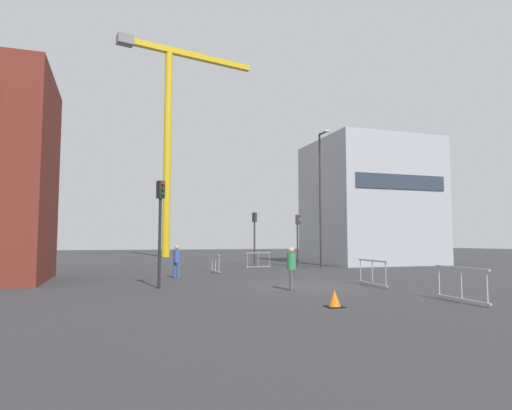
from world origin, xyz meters
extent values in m
plane|color=#333335|center=(0.00, 0.00, 0.00)|extent=(160.00, 160.00, 0.00)
cube|color=#A8AAB2|center=(12.93, 14.81, 5.03)|extent=(9.11, 8.51, 10.05)
cube|color=#2D3847|center=(12.93, 10.51, 6.24)|extent=(7.65, 0.08, 1.10)
cylinder|color=gold|center=(-1.38, 35.29, 12.21)|extent=(0.90, 0.90, 24.42)
cube|color=gold|center=(1.43, 35.94, 24.82)|extent=(16.17, 4.40, 0.70)
cube|color=slate|center=(-6.50, 34.10, 24.82)|extent=(2.02, 1.58, 1.10)
cylinder|color=#2D2D30|center=(6.45, 10.85, 4.73)|extent=(0.14, 0.14, 9.46)
cube|color=#2D2D30|center=(6.44, 10.24, 9.36)|extent=(0.10, 1.22, 0.10)
ellipsoid|color=silver|center=(6.44, 9.63, 9.34)|extent=(0.44, 0.24, 0.16)
cylinder|color=#2D2D30|center=(5.39, 12.44, 1.53)|extent=(0.12, 0.12, 3.06)
cube|color=#2D2D30|center=(5.39, 12.44, 3.41)|extent=(0.35, 0.32, 0.70)
sphere|color=#390605|center=(5.55, 12.38, 3.63)|extent=(0.11, 0.11, 0.11)
sphere|color=#F2A514|center=(5.55, 12.38, 3.41)|extent=(0.11, 0.11, 0.11)
sphere|color=#07330F|center=(5.55, 12.38, 3.19)|extent=(0.11, 0.11, 0.11)
cylinder|color=#2D2D30|center=(2.80, 14.57, 1.65)|extent=(0.12, 0.12, 3.30)
cube|color=#2D2D30|center=(2.80, 14.57, 3.65)|extent=(0.34, 0.36, 0.70)
sphere|color=red|center=(2.72, 14.73, 3.87)|extent=(0.11, 0.11, 0.11)
sphere|color=#3C2905|center=(2.72, 14.73, 3.65)|extent=(0.11, 0.11, 0.11)
sphere|color=#07330F|center=(2.72, 14.73, 3.43)|extent=(0.11, 0.11, 0.11)
cylinder|color=#232326|center=(-5.56, 0.82, 1.78)|extent=(0.12, 0.12, 3.56)
cube|color=#232326|center=(-5.56, 0.82, 3.91)|extent=(0.34, 0.36, 0.70)
sphere|color=red|center=(-5.48, 0.66, 4.13)|extent=(0.11, 0.11, 0.11)
sphere|color=#3C2905|center=(-5.48, 0.66, 3.91)|extent=(0.11, 0.11, 0.11)
sphere|color=#07330F|center=(-5.48, 0.66, 3.69)|extent=(0.11, 0.11, 0.11)
cylinder|color=#4C4C51|center=(-0.77, -1.22, 0.39)|extent=(0.14, 0.14, 0.77)
cylinder|color=#4C4C51|center=(-0.86, -1.40, 0.39)|extent=(0.14, 0.14, 0.77)
cylinder|color=#2D844C|center=(-0.82, -1.31, 1.10)|extent=(0.34, 0.34, 0.64)
sphere|color=tan|center=(-0.82, -1.31, 1.52)|extent=(0.21, 0.21, 0.21)
cylinder|color=#33519E|center=(-4.13, 5.54, 0.39)|extent=(0.14, 0.14, 0.78)
cylinder|color=#33519E|center=(-4.29, 5.66, 0.39)|extent=(0.14, 0.14, 0.78)
cylinder|color=#33519E|center=(-4.21, 5.60, 1.11)|extent=(0.34, 0.34, 0.65)
sphere|color=tan|center=(-4.21, 5.60, 1.54)|extent=(0.21, 0.21, 0.21)
cube|color=#B2B5BA|center=(2.81, -6.03, 1.05)|extent=(0.22, 2.33, 0.06)
cube|color=#B2B5BA|center=(2.81, -6.03, 0.10)|extent=(0.22, 2.33, 0.06)
cylinder|color=#B2B5BA|center=(2.74, -7.08, 0.53)|extent=(0.04, 0.04, 1.05)
cylinder|color=#B2B5BA|center=(2.81, -6.03, 0.53)|extent=(0.04, 0.04, 1.05)
cylinder|color=#B2B5BA|center=(2.88, -4.98, 0.53)|extent=(0.04, 0.04, 1.05)
cube|color=#B2B5BA|center=(-1.53, 8.61, 1.05)|extent=(0.10, 1.86, 0.06)
cube|color=#B2B5BA|center=(-1.53, 8.61, 0.10)|extent=(0.10, 1.86, 0.06)
cylinder|color=#B2B5BA|center=(-1.51, 7.77, 0.53)|extent=(0.04, 0.04, 1.05)
cylinder|color=#B2B5BA|center=(-1.53, 8.61, 0.53)|extent=(0.04, 0.04, 1.05)
cylinder|color=#B2B5BA|center=(-1.54, 9.44, 0.53)|extent=(0.04, 0.04, 1.05)
cube|color=#9EA0A5|center=(2.99, -0.90, 1.05)|extent=(0.35, 2.54, 0.06)
cube|color=#9EA0A5|center=(2.99, -0.90, 0.10)|extent=(0.35, 2.54, 0.06)
cylinder|color=#9EA0A5|center=(2.86, -2.04, 0.53)|extent=(0.04, 0.04, 1.05)
cylinder|color=#9EA0A5|center=(2.99, -0.90, 0.53)|extent=(0.04, 0.04, 1.05)
cylinder|color=#9EA0A5|center=(3.13, 0.24, 0.53)|extent=(0.04, 0.04, 1.05)
cube|color=gray|center=(2.28, 12.05, 1.05)|extent=(1.81, 0.19, 0.06)
cube|color=gray|center=(2.28, 12.05, 0.10)|extent=(1.81, 0.19, 0.06)
cylinder|color=gray|center=(1.47, 11.99, 0.53)|extent=(0.04, 0.04, 1.05)
cylinder|color=gray|center=(2.28, 12.05, 0.53)|extent=(0.04, 0.04, 1.05)
cylinder|color=gray|center=(3.09, 12.11, 0.53)|extent=(0.04, 0.04, 1.05)
cube|color=black|center=(-1.31, -5.66, 0.01)|extent=(0.48, 0.48, 0.03)
cone|color=orange|center=(-1.31, -5.66, 0.24)|extent=(0.37, 0.37, 0.49)
camera|label=1|loc=(-7.35, -17.04, 1.87)|focal=31.03mm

